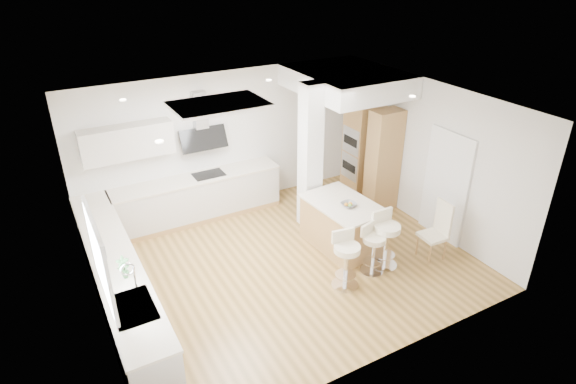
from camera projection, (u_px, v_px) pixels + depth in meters
ground at (285, 263)px, 8.30m from camera, size 6.00×6.00×0.00m
ceiling at (285, 263)px, 8.30m from camera, size 6.00×5.00×0.02m
wall_back at (225, 141)px, 9.61m from camera, size 6.00×0.04×2.80m
wall_left at (87, 241)px, 6.37m from camera, size 0.04×5.00×2.80m
wall_right at (426, 155)px, 8.96m from camera, size 0.04×5.00×2.80m
skylight at (219, 105)px, 7.16m from camera, size 4.10×2.10×0.06m
window_left at (99, 255)px, 5.55m from camera, size 0.06×1.28×1.07m
doorway_right at (446, 187)px, 8.67m from camera, size 0.05×1.00×2.10m
counter_left at (118, 282)px, 7.10m from camera, size 0.63×4.50×1.35m
counter_back at (189, 188)px, 9.32m from camera, size 3.62×0.63×2.50m
pillar at (310, 158)px, 8.86m from camera, size 0.35×0.35×2.80m
soffit at (346, 81)px, 9.11m from camera, size 1.78×2.20×0.40m
oven_column at (370, 154)px, 9.94m from camera, size 0.63×1.21×2.10m
peninsula at (342, 224)px, 8.60m from camera, size 1.07×1.52×0.95m
bar_stool_a at (346, 257)px, 7.52m from camera, size 0.49×0.49×0.97m
bar_stool_b at (373, 246)px, 7.87m from camera, size 0.49×0.49×0.88m
bar_stool_c at (386, 237)px, 7.99m from camera, size 0.46×0.46×1.02m
dining_chair at (438, 228)px, 8.25m from camera, size 0.43×0.43×1.06m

